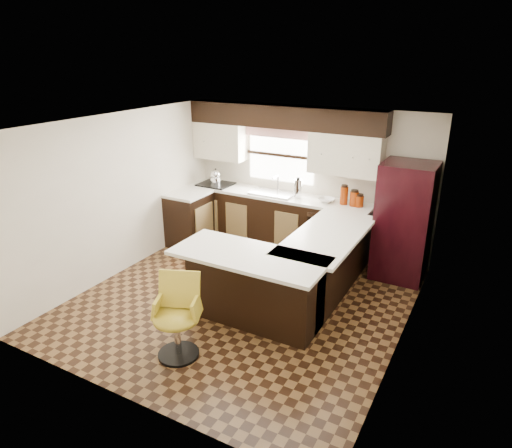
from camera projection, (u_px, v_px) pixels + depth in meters
The scene contains 30 objects.
floor at pixel (243, 300), 6.29m from camera, with size 4.40×4.40×0.00m, color #49301A.
ceiling at pixel (241, 124), 5.43m from camera, with size 4.40×4.40×0.00m, color silver.
wall_back at pixel (308, 179), 7.66m from camera, with size 4.40×4.40×0.00m, color beige.
wall_front at pixel (117, 293), 4.06m from camera, with size 4.40×4.40×0.00m, color beige.
wall_left at pixel (121, 195), 6.80m from camera, with size 4.40×4.40×0.00m, color beige.
wall_right at pixel (410, 250), 4.92m from camera, with size 4.40×4.40×0.00m, color beige.
base_cab_back at pixel (275, 221), 7.89m from camera, with size 3.30×0.60×0.90m, color black.
base_cab_left at pixel (190, 220), 7.96m from camera, with size 0.60×0.70×0.90m, color black.
counter_back at pixel (276, 195), 7.72m from camera, with size 3.30×0.60×0.04m, color silver.
counter_left at pixel (188, 194), 7.79m from camera, with size 0.60×0.70×0.04m, color silver.
soffit at pixel (283, 117), 7.33m from camera, with size 3.40×0.35×0.36m, color black.
upper_cab_left at pixel (220, 141), 8.06m from camera, with size 0.94×0.35×0.64m, color beige.
upper_cab_right at pixel (346, 154), 7.03m from camera, with size 1.14×0.35×0.64m, color beige.
window_pane at pixel (281, 155), 7.75m from camera, with size 1.20×0.02×0.90m, color white.
valance at pixel (280, 132), 7.57m from camera, with size 1.30×0.06×0.18m, color #D19B93.
sink at pixel (273, 193), 7.71m from camera, with size 0.75×0.45×0.03m, color #B2B2B7.
dishwasher at pixel (324, 239), 7.21m from camera, with size 0.58×0.03×0.78m, color black.
cooktop at pixel (216, 184), 8.23m from camera, with size 0.58×0.50×0.03m, color black.
peninsula_long at pixel (322, 267), 6.23m from camera, with size 0.60×1.95×0.90m, color black.
peninsula_return at pixel (254, 288), 5.67m from camera, with size 1.65×0.60×0.90m, color black.
counter_pen_long at pixel (328, 235), 6.04m from camera, with size 0.84×1.95×0.04m, color silver.
counter_pen_return at pixel (249, 256), 5.44m from camera, with size 1.89×0.84×0.04m, color silver.
refrigerator at pixel (404, 222), 6.66m from camera, with size 0.75×0.72×1.75m, color black.
bar_chair at pixel (176, 319), 4.97m from camera, with size 0.51×0.51×0.95m, color gold, non-canonical shape.
kettle at pixel (216, 176), 8.17m from camera, with size 0.21×0.21×0.28m, color silver, non-canonical shape.
percolator at pixel (298, 188), 7.47m from camera, with size 0.13×0.13×0.31m, color silver.
mixing_bowl at pixel (326, 200), 7.29m from camera, with size 0.26×0.26×0.06m, color white.
canister_large at pixel (344, 196), 7.15m from camera, with size 0.12×0.12×0.28m, color #832805.
canister_med at pixel (354, 199), 7.08m from camera, with size 0.14×0.14×0.23m, color #832805.
canister_small at pixel (359, 201), 7.05m from camera, with size 0.14×0.14×0.17m, color #832805.
Camera 1 is at (2.80, -4.74, 3.22)m, focal length 32.00 mm.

